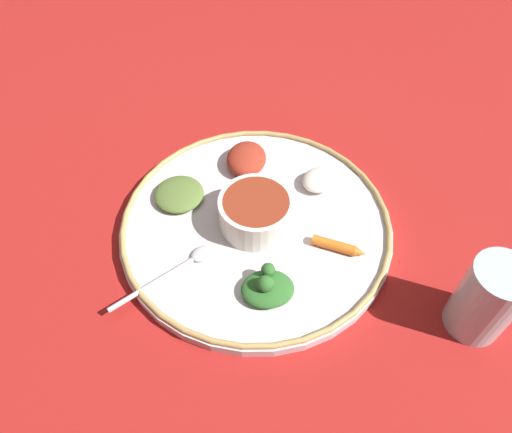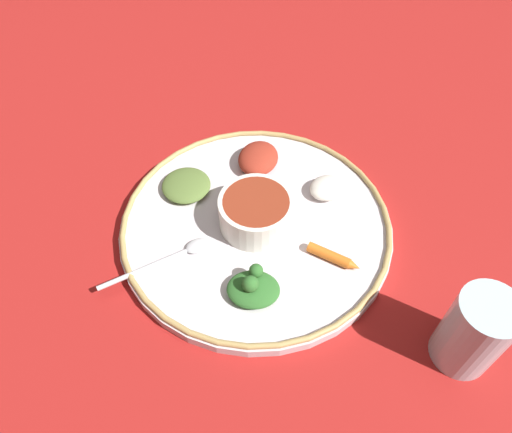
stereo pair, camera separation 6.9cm
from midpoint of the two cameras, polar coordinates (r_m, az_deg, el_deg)
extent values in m
plane|color=maroon|center=(0.72, 2.76, -1.70)|extent=(2.40, 2.40, 0.00)
cylinder|color=silver|center=(0.71, 2.79, -1.32)|extent=(0.40, 0.40, 0.02)
torus|color=tan|center=(0.70, 2.82, -0.79)|extent=(0.39, 0.39, 0.01)
cylinder|color=silver|center=(0.69, 2.89, 0.32)|extent=(0.11, 0.11, 0.05)
cylinder|color=maroon|center=(0.67, 2.96, 1.47)|extent=(0.09, 0.09, 0.01)
ellipsoid|color=silver|center=(0.68, -4.00, -3.65)|extent=(0.04, 0.03, 0.01)
cylinder|color=silver|center=(0.67, -10.27, -6.34)|extent=(0.12, 0.04, 0.01)
ellipsoid|color=#2D6628|center=(0.63, 2.85, -8.78)|extent=(0.09, 0.09, 0.02)
sphere|color=#2D6628|center=(0.63, 3.18, -6.59)|extent=(0.02, 0.02, 0.02)
sphere|color=#2D6628|center=(0.62, 2.57, -8.15)|extent=(0.02, 0.02, 0.02)
cylinder|color=orange|center=(0.68, 11.47, -4.66)|extent=(0.03, 0.06, 0.01)
cone|color=orange|center=(0.67, 14.45, -5.90)|extent=(0.02, 0.02, 0.01)
ellipsoid|color=#567033|center=(0.74, -5.58, 3.52)|extent=(0.08, 0.08, 0.02)
ellipsoid|color=maroon|center=(0.77, 2.85, 6.71)|extent=(0.10, 0.09, 0.03)
ellipsoid|color=silver|center=(0.75, 10.98, 3.15)|extent=(0.06, 0.06, 0.02)
cylinder|color=silver|center=(0.64, 27.26, -12.21)|extent=(0.07, 0.07, 0.12)
cylinder|color=tan|center=(0.66, 26.13, -13.63)|extent=(0.06, 0.06, 0.05)
camera|label=1|loc=(0.03, -87.13, 3.58)|focal=34.00mm
camera|label=2|loc=(0.03, 92.87, -3.58)|focal=34.00mm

